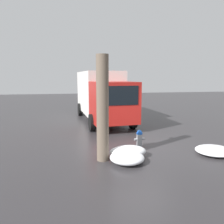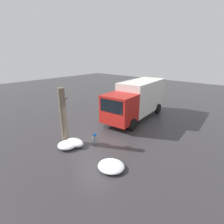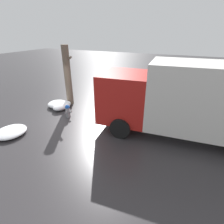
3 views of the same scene
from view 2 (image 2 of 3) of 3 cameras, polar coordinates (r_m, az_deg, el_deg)
The scene contains 7 objects.
ground_plane at distance 11.48m, azimuth -5.58°, elevation -10.10°, with size 60.00×60.00×0.00m, color #333033.
fire_hydrant at distance 11.31m, azimuth -5.62°, elevation -8.46°, with size 0.34×0.43×0.72m.
tree_trunk at distance 11.35m, azimuth -15.62°, elevation -1.19°, with size 0.62×0.41×3.55m.
delivery_truck at distance 15.56m, azimuth 8.18°, elevation 4.36°, with size 7.58×3.06×3.18m.
snow_pile_by_hydrant at distance 11.32m, azimuth -11.99°, elevation -9.67°, with size 0.81×1.31×0.42m.
snow_pile_curbside at distance 11.21m, azimuth -14.38°, elevation -10.35°, with size 1.16×1.15×0.36m.
snow_pile_by_tree at distance 9.16m, azimuth -0.26°, elevation -17.23°, with size 1.29×1.39×0.27m.
Camera 2 is at (-6.87, -7.38, 5.49)m, focal length 28.00 mm.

